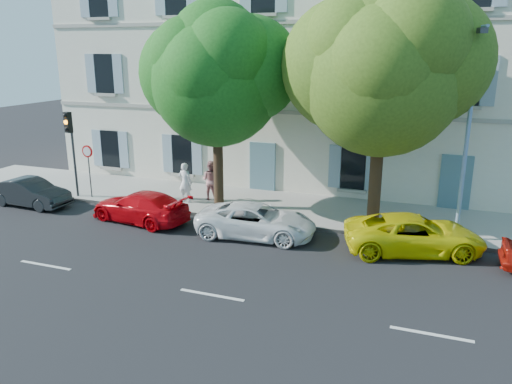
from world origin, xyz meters
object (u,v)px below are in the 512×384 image
at_px(car_white_coupe, 256,221).
at_px(tree_right, 382,76).
at_px(car_red_coupe, 140,207).
at_px(pedestrian_b, 211,180).
at_px(street_lamp, 469,125).
at_px(traffic_light, 70,136).
at_px(car_dark_sedan, 30,193).
at_px(pedestrian_a, 185,182).
at_px(road_sign, 88,160).
at_px(tree_left, 216,81).
at_px(car_yellow_supercar, 414,234).

height_order(car_white_coupe, tree_right, tree_right).
relative_size(car_red_coupe, pedestrian_b, 2.38).
relative_size(tree_right, street_lamp, 1.21).
bearing_deg(traffic_light, car_dark_sedan, -129.56).
xyz_separation_m(traffic_light, pedestrian_a, (5.25, 1.02, -1.97)).
bearing_deg(traffic_light, car_red_coupe, -19.70).
xyz_separation_m(traffic_light, street_lamp, (16.70, 0.17, 1.32)).
distance_m(tree_right, road_sign, 13.54).
bearing_deg(traffic_light, tree_left, 7.09).
bearing_deg(street_lamp, pedestrian_b, 171.38).
height_order(car_white_coupe, street_lamp, street_lamp).
bearing_deg(tree_left, car_dark_sedan, -163.88).
height_order(car_yellow_supercar, street_lamp, street_lamp).
xyz_separation_m(car_white_coupe, traffic_light, (-9.62, 1.62, 2.40)).
xyz_separation_m(road_sign, pedestrian_a, (4.52, 0.85, -0.87)).
relative_size(car_dark_sedan, street_lamp, 0.51).
xyz_separation_m(tree_right, street_lamp, (3.02, -0.25, -1.56)).
height_order(car_red_coupe, pedestrian_b, pedestrian_b).
bearing_deg(pedestrian_a, street_lamp, 178.89).
bearing_deg(car_white_coupe, pedestrian_b, 40.91).
distance_m(car_red_coupe, pedestrian_a, 2.78).
bearing_deg(traffic_light, street_lamp, 0.60).
distance_m(car_dark_sedan, tree_left, 9.87).
distance_m(car_red_coupe, traffic_light, 5.41).
distance_m(pedestrian_a, pedestrian_b, 1.19).
bearing_deg(street_lamp, tree_right, 175.25).
xyz_separation_m(road_sign, street_lamp, (15.96, 0.00, 2.42)).
xyz_separation_m(traffic_light, pedestrian_b, (6.18, 1.77, -1.96)).
bearing_deg(car_dark_sedan, tree_left, -71.30).
bearing_deg(street_lamp, car_white_coupe, -165.74).
bearing_deg(car_red_coupe, street_lamp, 107.96).
bearing_deg(tree_left, traffic_light, -172.91).
bearing_deg(street_lamp, pedestrian_a, 175.76).
relative_size(tree_right, pedestrian_a, 4.97).
relative_size(car_yellow_supercar, street_lamp, 0.64).
bearing_deg(car_yellow_supercar, tree_right, 28.17).
distance_m(tree_left, road_sign, 7.25).
distance_m(car_white_coupe, tree_left, 6.12).
bearing_deg(pedestrian_a, car_dark_sedan, 24.40).
height_order(car_dark_sedan, tree_left, tree_left).
xyz_separation_m(tree_left, tree_right, (6.70, -0.44, 0.36)).
bearing_deg(pedestrian_a, car_red_coupe, 78.81).
height_order(tree_right, pedestrian_a, tree_right).
relative_size(car_white_coupe, road_sign, 1.82).
height_order(road_sign, street_lamp, street_lamp).
bearing_deg(car_yellow_supercar, pedestrian_a, 60.63).
bearing_deg(tree_left, street_lamp, -4.08).
height_order(street_lamp, pedestrian_b, street_lamp).
relative_size(car_white_coupe, tree_right, 0.50).
distance_m(car_dark_sedan, pedestrian_a, 6.99).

